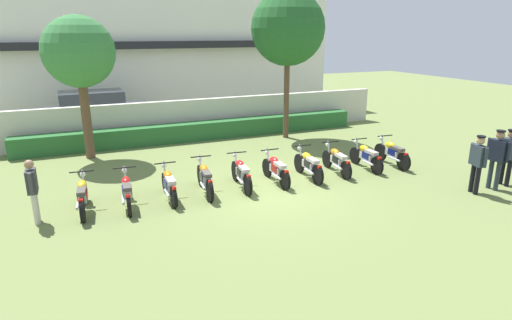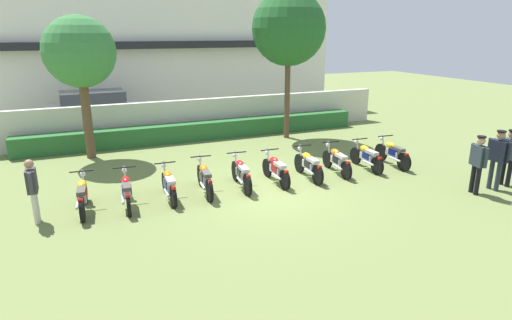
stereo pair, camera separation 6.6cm
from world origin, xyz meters
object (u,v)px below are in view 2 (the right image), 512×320
at_px(motorcycle_in_row_3, 205,178).
at_px(parked_car, 98,112).
at_px(motorcycle_in_row_4, 241,173).
at_px(inspector_person, 32,186).
at_px(officer_1, 498,155).
at_px(motorcycle_in_row_9, 393,153).
at_px(motorcycle_in_row_0, 83,195).
at_px(motorcycle_in_row_8, 366,156).
at_px(motorcycle_in_row_5, 276,169).
at_px(tree_far_side, 289,29).
at_px(motorcycle_in_row_2, 169,184).
at_px(motorcycle_in_row_7, 337,160).
at_px(officer_2, 509,153).
at_px(motorcycle_in_row_6, 308,165).
at_px(officer_0, 478,160).
at_px(motorcycle_in_row_1, 127,191).
at_px(tree_near_inspector, 80,53).

bearing_deg(motorcycle_in_row_3, parked_car, 18.72).
bearing_deg(motorcycle_in_row_4, inspector_person, 98.17).
height_order(motorcycle_in_row_4, officer_1, officer_1).
bearing_deg(motorcycle_in_row_3, motorcycle_in_row_9, -84.84).
xyz_separation_m(motorcycle_in_row_0, motorcycle_in_row_8, (8.83, 0.06, -0.01)).
xyz_separation_m(motorcycle_in_row_0, officer_1, (11.04, -2.99, 0.61)).
xyz_separation_m(motorcycle_in_row_3, motorcycle_in_row_8, (5.61, 0.02, -0.01)).
relative_size(motorcycle_in_row_5, inspector_person, 1.17).
xyz_separation_m(parked_car, tree_far_side, (7.42, -4.26, 3.61)).
height_order(motorcycle_in_row_2, motorcycle_in_row_7, motorcycle_in_row_7).
xyz_separation_m(motorcycle_in_row_5, officer_2, (6.20, -2.91, 0.57)).
xyz_separation_m(tree_far_side, motorcycle_in_row_6, (-1.86, -5.13, -4.09)).
height_order(tree_far_side, officer_2, tree_far_side).
distance_m(motorcycle_in_row_3, motorcycle_in_row_9, 6.65).
bearing_deg(parked_car, motorcycle_in_row_2, -83.79).
xyz_separation_m(motorcycle_in_row_8, officer_2, (2.83, -2.95, 0.57)).
bearing_deg(motorcycle_in_row_4, motorcycle_in_row_2, 97.45).
xyz_separation_m(motorcycle_in_row_2, inspector_person, (-3.26, -0.19, 0.49)).
bearing_deg(motorcycle_in_row_9, motorcycle_in_row_3, 93.05).
height_order(motorcycle_in_row_8, inspector_person, inspector_person).
bearing_deg(officer_1, officer_0, -2.21).
bearing_deg(motorcycle_in_row_4, officer_1, -109.13).
relative_size(motorcycle_in_row_6, inspector_person, 1.19).
bearing_deg(motorcycle_in_row_1, motorcycle_in_row_0, 90.39).
relative_size(officer_0, officer_2, 0.99).
relative_size(motorcycle_in_row_2, motorcycle_in_row_3, 0.91).
xyz_separation_m(tree_near_inspector, motorcycle_in_row_5, (5.02, -5.14, -3.29)).
relative_size(tree_near_inspector, motorcycle_in_row_3, 2.54).
relative_size(motorcycle_in_row_5, officer_1, 1.04).
distance_m(motorcycle_in_row_0, officer_0, 10.71).
xyz_separation_m(motorcycle_in_row_8, officer_0, (1.43, -3.06, 0.55)).
xyz_separation_m(motorcycle_in_row_9, inspector_person, (-10.95, -0.23, 0.47)).
bearing_deg(motorcycle_in_row_3, motorcycle_in_row_1, 98.45).
bearing_deg(motorcycle_in_row_2, tree_near_inspector, 19.96).
height_order(motorcycle_in_row_0, officer_1, officer_1).
distance_m(motorcycle_in_row_6, officer_0, 4.79).
bearing_deg(motorcycle_in_row_1, tree_near_inspector, 11.10).
bearing_deg(motorcycle_in_row_1, motorcycle_in_row_7, -84.46).
height_order(motorcycle_in_row_8, motorcycle_in_row_9, motorcycle_in_row_9).
distance_m(tree_far_side, motorcycle_in_row_5, 7.19).
distance_m(parked_car, motorcycle_in_row_3, 9.61).
xyz_separation_m(motorcycle_in_row_2, motorcycle_in_row_3, (1.04, 0.07, 0.02)).
distance_m(motorcycle_in_row_2, motorcycle_in_row_7, 5.49).
relative_size(motorcycle_in_row_0, motorcycle_in_row_9, 0.99).
distance_m(motorcycle_in_row_0, motorcycle_in_row_5, 5.46).
bearing_deg(motorcycle_in_row_9, motorcycle_in_row_1, 93.85).
distance_m(motorcycle_in_row_6, motorcycle_in_row_9, 3.30).
distance_m(motorcycle_in_row_1, motorcycle_in_row_5, 4.39).
bearing_deg(inspector_person, tree_far_side, 29.33).
bearing_deg(tree_near_inspector, motorcycle_in_row_8, -31.29).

